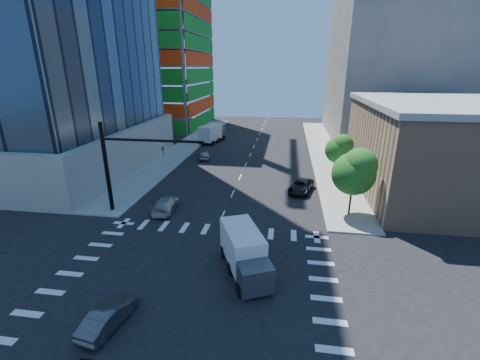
# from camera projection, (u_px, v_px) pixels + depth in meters

# --- Properties ---
(ground) EXTENTS (160.00, 160.00, 0.00)m
(ground) POSITION_uv_depth(u_px,v_px,m) (186.00, 295.00, 20.87)
(ground) COLOR black
(ground) RESTS_ON ground
(road_markings) EXTENTS (20.00, 20.00, 0.01)m
(road_markings) POSITION_uv_depth(u_px,v_px,m) (186.00, 295.00, 20.87)
(road_markings) COLOR silver
(road_markings) RESTS_ON ground
(sidewalk_ne) EXTENTS (5.00, 60.00, 0.15)m
(sidewalk_ne) POSITION_uv_depth(u_px,v_px,m) (323.00, 151.00, 56.43)
(sidewalk_ne) COLOR #98948F
(sidewalk_ne) RESTS_ON ground
(sidewalk_nw) EXTENTS (5.00, 60.00, 0.15)m
(sidewalk_nw) POSITION_uv_depth(u_px,v_px,m) (186.00, 146.00, 59.88)
(sidewalk_nw) COLOR #98948F
(sidewalk_nw) RESTS_ON ground
(construction_building) EXTENTS (25.16, 34.50, 70.60)m
(construction_building) POSITION_uv_depth(u_px,v_px,m) (147.00, 19.00, 74.24)
(construction_building) COLOR gray
(construction_building) RESTS_ON ground
(commercial_building) EXTENTS (20.50, 22.50, 10.60)m
(commercial_building) POSITION_uv_depth(u_px,v_px,m) (456.00, 149.00, 36.17)
(commercial_building) COLOR #A77E61
(commercial_building) RESTS_ON ground
(bg_building_ne) EXTENTS (24.00, 30.00, 28.00)m
(bg_building_ne) POSITION_uv_depth(u_px,v_px,m) (397.00, 67.00, 63.79)
(bg_building_ne) COLOR #67605D
(bg_building_ne) RESTS_ON ground
(signal_mast_nw) EXTENTS (10.20, 0.40, 9.00)m
(signal_mast_nw) POSITION_uv_depth(u_px,v_px,m) (120.00, 160.00, 31.15)
(signal_mast_nw) COLOR black
(signal_mast_nw) RESTS_ON sidewalk_nw
(tree_south) EXTENTS (4.16, 4.16, 6.82)m
(tree_south) POSITION_uv_depth(u_px,v_px,m) (356.00, 171.00, 30.54)
(tree_south) COLOR #382316
(tree_south) RESTS_ON sidewalk_ne
(tree_north) EXTENTS (3.54, 3.52, 5.78)m
(tree_north) POSITION_uv_depth(u_px,v_px,m) (340.00, 148.00, 41.92)
(tree_north) COLOR #382316
(tree_north) RESTS_ON sidewalk_ne
(car_nb_far) EXTENTS (3.52, 5.43, 1.39)m
(car_nb_far) POSITION_uv_depth(u_px,v_px,m) (301.00, 186.00, 38.05)
(car_nb_far) COLOR black
(car_nb_far) RESTS_ON ground
(car_sb_near) EXTENTS (2.31, 4.96, 1.40)m
(car_sb_near) POSITION_uv_depth(u_px,v_px,m) (166.00, 204.00, 32.98)
(car_sb_near) COLOR #B4B4B4
(car_sb_near) RESTS_ON ground
(car_sb_mid) EXTENTS (2.61, 4.47, 1.43)m
(car_sb_mid) POSITION_uv_depth(u_px,v_px,m) (204.00, 154.00, 51.81)
(car_sb_mid) COLOR #95979C
(car_sb_mid) RESTS_ON ground
(car_sb_cross) EXTENTS (2.02, 4.16, 1.31)m
(car_sb_cross) POSITION_uv_depth(u_px,v_px,m) (109.00, 316.00, 18.22)
(car_sb_cross) COLOR #424145
(car_sb_cross) RESTS_ON ground
(box_truck_near) EXTENTS (4.59, 6.29, 3.04)m
(box_truck_near) POSITION_uv_depth(u_px,v_px,m) (246.00, 257.00, 22.69)
(box_truck_near) COLOR black
(box_truck_near) RESTS_ON ground
(box_truck_far) EXTENTS (4.21, 7.06, 3.46)m
(box_truck_far) POSITION_uv_depth(u_px,v_px,m) (213.00, 134.00, 63.08)
(box_truck_far) COLOR black
(box_truck_far) RESTS_ON ground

